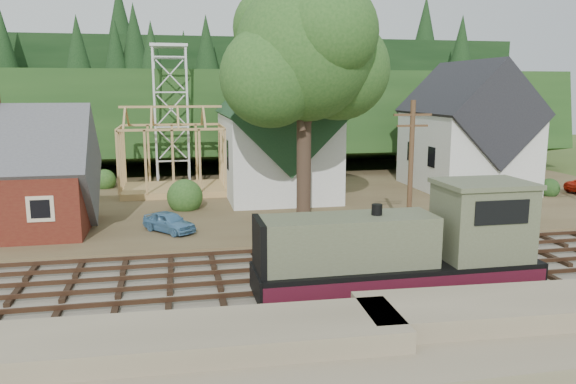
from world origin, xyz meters
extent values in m
plane|color=#384C1E|center=(0.00, 0.00, 0.00)|extent=(140.00, 140.00, 0.00)
cube|color=#7F7259|center=(0.00, -8.50, 0.00)|extent=(64.00, 5.00, 1.60)
cube|color=#726B5B|center=(0.00, 0.00, 0.08)|extent=(64.00, 11.00, 0.16)
cube|color=brown|center=(0.00, 18.00, 0.15)|extent=(64.00, 26.00, 0.30)
cube|color=#1E3F19|center=(0.00, 42.00, 0.00)|extent=(70.00, 28.96, 12.74)
cube|color=black|center=(0.00, 58.00, 0.00)|extent=(80.00, 20.00, 12.00)
cube|color=silver|center=(2.00, 20.00, 3.50)|extent=(8.00, 12.00, 6.40)
cube|color=#19381D|center=(2.00, 20.00, 6.70)|extent=(8.40, 12.96, 8.40)
cube|color=silver|center=(2.00, 14.00, 8.70)|extent=(2.40, 2.40, 4.00)
cone|color=#19381D|center=(2.00, 14.00, 12.00)|extent=(5.37, 5.37, 2.60)
cube|color=silver|center=(18.00, 19.00, 3.50)|extent=(8.00, 10.00, 6.40)
cube|color=black|center=(18.00, 19.00, 6.70)|extent=(8.40, 10.80, 8.40)
cube|color=tan|center=(-6.00, 22.00, 0.55)|extent=(8.00, 6.00, 0.50)
cube|color=tan|center=(-6.00, 22.00, 7.20)|extent=(8.00, 0.18, 0.18)
cube|color=silver|center=(-7.40, 26.60, 6.30)|extent=(0.18, 0.18, 12.00)
cube|color=silver|center=(-4.60, 26.60, 6.30)|extent=(0.18, 0.18, 12.00)
cube|color=silver|center=(-7.40, 29.40, 6.30)|extent=(0.18, 0.18, 12.00)
cube|color=silver|center=(-4.60, 29.40, 6.30)|extent=(0.18, 0.18, 12.00)
cube|color=silver|center=(-6.00, 28.00, 12.30)|extent=(3.20, 3.20, 0.25)
cylinder|color=#38281E|center=(2.00, 10.00, 4.30)|extent=(0.90, 0.90, 8.00)
sphere|color=#26501E|center=(2.00, 10.00, 10.80)|extent=(8.40, 8.40, 8.40)
sphere|color=#26501E|center=(4.50, 11.00, 9.80)|extent=(6.40, 6.40, 6.40)
sphere|color=#26501E|center=(-0.20, 9.20, 9.30)|extent=(6.00, 6.00, 6.00)
cylinder|color=#4C331E|center=(7.00, 5.20, 4.00)|extent=(0.28, 0.28, 8.00)
cube|color=#4C331E|center=(7.00, 5.20, 7.20)|extent=(2.20, 0.12, 0.12)
cube|color=#4C331E|center=(7.00, 5.20, 6.60)|extent=(1.80, 0.12, 0.12)
cube|color=black|center=(2.94, -3.00, 0.33)|extent=(11.69, 2.44, 0.34)
cube|color=black|center=(2.94, -3.00, 1.05)|extent=(11.69, 2.83, 1.07)
cube|color=#51553D|center=(0.79, -3.00, 2.60)|extent=(7.01, 2.24, 2.05)
cube|color=#51553D|center=(6.64, -3.00, 3.14)|extent=(3.51, 2.73, 3.12)
cube|color=#51553D|center=(6.64, -3.00, 4.75)|extent=(3.70, 2.92, 0.19)
cube|color=black|center=(6.64, -4.38, 3.82)|extent=(2.34, 0.06, 0.97)
cube|color=#430E1C|center=(2.94, -4.43, 1.05)|extent=(11.69, 0.04, 0.68)
cube|color=#430E1C|center=(2.94, -1.57, 1.05)|extent=(11.69, 0.04, 0.68)
cylinder|color=black|center=(1.96, -3.00, 3.73)|extent=(0.43, 0.43, 0.68)
imported|color=#548AB4|center=(-6.34, 9.04, 0.91)|extent=(3.39, 3.66, 1.22)
camera|label=1|loc=(-5.93, -23.77, 8.61)|focal=35.00mm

